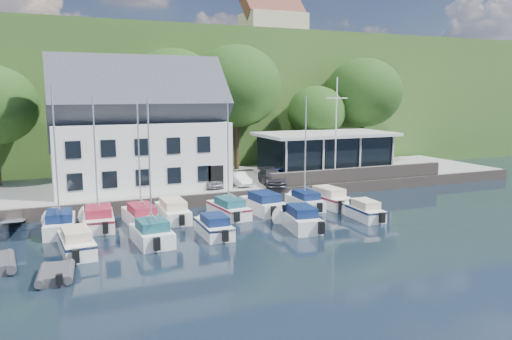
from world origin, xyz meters
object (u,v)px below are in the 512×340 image
(flagpole, at_px, (336,129))
(boat_r2_4, at_px, (364,209))
(harbor_building, at_px, (139,136))
(boat_r1_0, at_px, (56,164))
(car_silver, at_px, (207,180))
(car_blue, at_px, (279,175))
(boat_r1_1, at_px, (96,161))
(boat_r2_3, at_px, (300,217))
(boat_r2_2, at_px, (214,225))
(car_white, at_px, (239,179))
(boat_r1_7, at_px, (327,196))
(boat_r1_6, at_px, (305,154))
(car_dgrey, at_px, (272,177))
(boat_r1_3, at_px, (172,209))
(boat_r1_5, at_px, (263,202))
(club_pavilion, at_px, (325,153))
(boat_r2_0, at_px, (76,240))
(boat_r1_2, at_px, (139,160))
(dinghy_1, at_px, (56,272))
(boat_r1_4, at_px, (228,158))
(boat_r2_1, at_px, (150,167))

(flagpole, relative_size, boat_r2_4, 1.76)
(harbor_building, height_order, boat_r1_0, harbor_building)
(car_silver, height_order, car_blue, car_blue)
(boat_r1_1, relative_size, boat_r2_3, 1.51)
(harbor_building, relative_size, car_silver, 3.95)
(boat_r1_0, relative_size, boat_r2_2, 1.65)
(car_white, bearing_deg, boat_r1_7, -52.63)
(harbor_building, height_order, boat_r2_4, harbor_building)
(boat_r1_6, distance_m, boat_r2_3, 6.89)
(car_dgrey, relative_size, boat_r1_3, 0.69)
(boat_r1_5, relative_size, boat_r1_6, 0.71)
(boat_r1_7, bearing_deg, boat_r1_6, 173.66)
(car_silver, distance_m, boat_r2_3, 11.89)
(club_pavilion, bearing_deg, boat_r2_0, -150.97)
(boat_r1_2, distance_m, boat_r2_0, 7.44)
(car_blue, height_order, boat_r1_0, boat_r1_0)
(boat_r1_1, bearing_deg, boat_r2_4, -10.92)
(boat_r1_7, relative_size, boat_r2_4, 1.25)
(car_silver, relative_size, boat_r1_0, 0.41)
(club_pavilion, distance_m, dinghy_1, 30.69)
(car_silver, relative_size, boat_r2_3, 0.60)
(boat_r1_3, relative_size, boat_r1_4, 0.76)
(boat_r1_0, bearing_deg, boat_r2_1, -39.53)
(car_white, relative_size, boat_r2_0, 0.56)
(boat_r1_7, height_order, boat_r2_2, boat_r1_7)
(boat_r2_3, relative_size, boat_r2_4, 1.14)
(car_blue, distance_m, boat_r2_3, 12.12)
(boat_r1_3, xyz_separation_m, boat_r1_6, (10.36, -0.55, 3.51))
(flagpole, relative_size, boat_r1_0, 1.05)
(boat_r1_2, height_order, boat_r1_3, boat_r1_2)
(boat_r2_4, bearing_deg, boat_r2_0, -176.85)
(harbor_building, xyz_separation_m, car_blue, (11.89, -2.84, -3.70))
(boat_r1_6, xyz_separation_m, dinghy_1, (-18.32, -8.50, -3.92))
(boat_r1_7, distance_m, boat_r2_1, 16.05)
(car_white, bearing_deg, car_blue, -0.33)
(car_dgrey, height_order, boat_r1_3, car_dgrey)
(boat_r2_4, bearing_deg, dinghy_1, -166.36)
(club_pavilion, distance_m, boat_r2_3, 17.21)
(club_pavilion, height_order, flagpole, flagpole)
(car_dgrey, bearing_deg, dinghy_1, -131.28)
(flagpole, height_order, boat_r1_3, flagpole)
(boat_r1_3, bearing_deg, boat_r2_3, -37.40)
(boat_r1_2, bearing_deg, boat_r1_1, 167.03)
(flagpole, relative_size, boat_r1_1, 1.03)
(car_dgrey, xyz_separation_m, car_blue, (1.18, 0.95, -0.01))
(boat_r1_2, bearing_deg, boat_r1_6, -3.50)
(boat_r1_2, height_order, boat_r2_4, boat_r1_2)
(boat_r1_7, bearing_deg, boat_r1_2, 174.18)
(boat_r1_2, height_order, boat_r1_4, boat_r1_2)
(car_silver, bearing_deg, boat_r2_1, -131.87)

